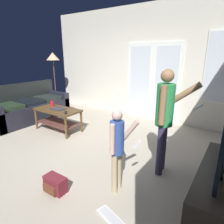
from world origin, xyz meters
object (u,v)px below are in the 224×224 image
at_px(coffee_table, 58,115).
at_px(cup_near_edge, 52,104).
at_px(floor_lamp, 53,59).
at_px(backpack, 55,184).
at_px(tv_stand, 217,189).
at_px(loose_keyboard, 113,220).
at_px(laptop_closed, 58,109).
at_px(tv_remote_black, 66,113).
at_px(leather_couch, 29,108).
at_px(person_adult, 165,114).
at_px(person_child, 117,144).

distance_m(coffee_table, cup_near_edge, 0.37).
xyz_separation_m(floor_lamp, backpack, (3.14, -2.70, -1.44)).
height_order(tv_stand, floor_lamp, floor_lamp).
distance_m(coffee_table, loose_keyboard, 2.86).
height_order(tv_stand, laptop_closed, laptop_closed).
bearing_deg(tv_remote_black, coffee_table, -154.87).
distance_m(leather_couch, tv_stand, 4.63).
bearing_deg(person_adult, tv_stand, -23.55).
distance_m(coffee_table, person_child, 2.45).
bearing_deg(laptop_closed, floor_lamp, 143.01).
relative_size(laptop_closed, cup_near_edge, 2.45).
bearing_deg(tv_remote_black, cup_near_edge, -155.79).
xyz_separation_m(coffee_table, person_child, (2.23, -0.96, 0.28)).
height_order(person_adult, tv_remote_black, person_adult).
relative_size(laptop_closed, tv_remote_black, 1.80).
xyz_separation_m(coffee_table, person_adult, (2.55, -0.24, 0.54)).
bearing_deg(person_child, loose_keyboard, -62.18).
height_order(person_adult, loose_keyboard, person_adult).
bearing_deg(backpack, person_child, 36.38).
relative_size(leather_couch, tv_stand, 1.42).
bearing_deg(floor_lamp, cup_near_edge, -42.85).
bearing_deg(coffee_table, loose_keyboard, -29.67).
xyz_separation_m(coffee_table, floor_lamp, (-1.55, 1.26, 1.17)).
bearing_deg(cup_near_edge, loose_keyboard, -28.52).
xyz_separation_m(tv_stand, floor_lamp, (-4.87, 1.84, 1.30)).
height_order(tv_stand, backpack, tv_stand).
height_order(tv_stand, person_adult, person_adult).
relative_size(person_adult, backpack, 5.08).
bearing_deg(leather_couch, cup_near_edge, 0.84).
bearing_deg(coffee_table, cup_near_edge, 162.26).
distance_m(leather_couch, person_child, 3.65).
bearing_deg(leather_couch, tv_remote_black, -6.50).
xyz_separation_m(coffee_table, tv_remote_black, (0.39, -0.11, 0.15)).
bearing_deg(person_adult, floor_lamp, 159.89).
height_order(coffee_table, backpack, coffee_table).
bearing_deg(laptop_closed, backpack, -40.95).
xyz_separation_m(floor_lamp, loose_keyboard, (4.01, -2.66, -1.53)).
relative_size(person_child, tv_remote_black, 6.39).
bearing_deg(loose_keyboard, tv_remote_black, 148.02).
height_order(person_adult, person_child, person_adult).
bearing_deg(laptop_closed, person_child, -21.80).
distance_m(leather_couch, floor_lamp, 1.72).
relative_size(person_child, floor_lamp, 0.62).
distance_m(person_child, backpack, 0.97).
height_order(person_child, tv_remote_black, person_child).
xyz_separation_m(person_adult, backpack, (-0.96, -1.20, -0.81)).
xyz_separation_m(person_child, floor_lamp, (-3.78, 2.22, 0.89)).
bearing_deg(loose_keyboard, tv_stand, 43.84).
distance_m(loose_keyboard, cup_near_edge, 3.18).
xyz_separation_m(loose_keyboard, tv_remote_black, (-2.07, 1.29, 0.51)).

